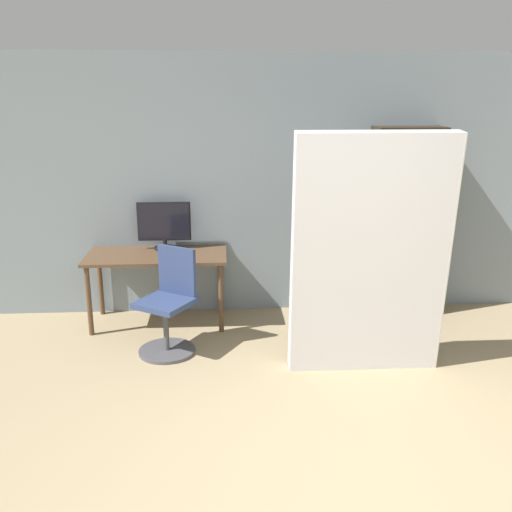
{
  "coord_description": "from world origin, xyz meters",
  "views": [
    {
      "loc": [
        -0.82,
        -2.52,
        2.33
      ],
      "look_at": [
        -0.56,
        1.86,
        1.05
      ],
      "focal_mm": 40.0,
      "sensor_mm": 36.0,
      "label": 1
    }
  ],
  "objects_px": {
    "monitor": "(164,224)",
    "bookshelf": "(394,224)",
    "office_chair": "(169,310)",
    "mattress_near": "(371,257)"
  },
  "relations": [
    {
      "from": "monitor",
      "to": "bookshelf",
      "type": "bearing_deg",
      "value": -0.1
    },
    {
      "from": "office_chair",
      "to": "bookshelf",
      "type": "xyz_separation_m",
      "value": [
        2.31,
        0.87,
        0.57
      ]
    },
    {
      "from": "office_chair",
      "to": "mattress_near",
      "type": "bearing_deg",
      "value": -16.17
    },
    {
      "from": "monitor",
      "to": "mattress_near",
      "type": "relative_size",
      "value": 0.27
    },
    {
      "from": "monitor",
      "to": "bookshelf",
      "type": "distance_m",
      "value": 2.41
    },
    {
      "from": "bookshelf",
      "to": "mattress_near",
      "type": "distance_m",
      "value": 1.49
    },
    {
      "from": "mattress_near",
      "to": "bookshelf",
      "type": "bearing_deg",
      "value": 66.04
    },
    {
      "from": "office_chair",
      "to": "bookshelf",
      "type": "relative_size",
      "value": 0.49
    },
    {
      "from": "office_chair",
      "to": "bookshelf",
      "type": "height_order",
      "value": "bookshelf"
    },
    {
      "from": "monitor",
      "to": "bookshelf",
      "type": "height_order",
      "value": "bookshelf"
    }
  ]
}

